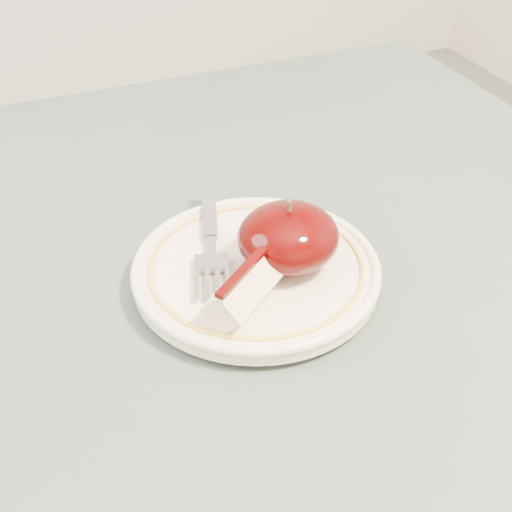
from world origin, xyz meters
name	(u,v)px	position (x,y,z in m)	size (l,w,h in m)	color
table	(218,402)	(0.00, 0.00, 0.66)	(0.90, 0.90, 0.75)	brown
plate	(256,270)	(0.05, 0.03, 0.76)	(0.20, 0.20, 0.02)	#F0E6C9
apple_half	(288,237)	(0.07, 0.03, 0.79)	(0.08, 0.08, 0.06)	black
apple_wedge	(247,285)	(0.02, -0.01, 0.79)	(0.08, 0.07, 0.04)	beige
fork	(211,238)	(0.02, 0.07, 0.77)	(0.07, 0.16, 0.00)	#919399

